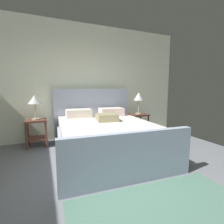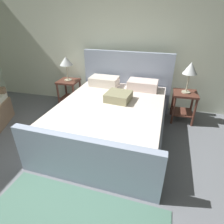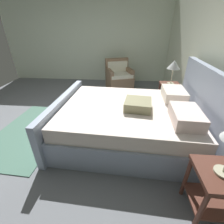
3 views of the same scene
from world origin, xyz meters
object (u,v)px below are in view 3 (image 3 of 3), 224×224
Objects in this scene: nightstand_right at (216,187)px; table_lamp_left at (174,65)px; bed at (131,120)px; armchair at (119,78)px; nightstand_left at (169,92)px.

nightstand_right is 2.58m from table_lamp_left.
bed is 1.69m from table_lamp_left.
armchair is (-3.73, -1.11, -0.06)m from nightstand_right.
nightstand_right is (1.25, 0.79, 0.05)m from bed.
nightstand_right and nightstand_left have the same top height.
bed is at bearing 7.28° from armchair.
table_lamp_left is at bearing 126.87° from nightstand_left.
bed is 4.05× the size of nightstand_right.
armchair is at bearing -134.82° from table_lamp_left.
armchair is (-2.48, -0.32, -0.00)m from bed.
table_lamp_left is (-2.50, 0.13, 0.61)m from nightstand_right.
armchair is at bearing -163.48° from nightstand_right.
armchair is at bearing -172.72° from bed.
table_lamp_left is 0.56× the size of armchair.
bed is 2.62× the size of armchair.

